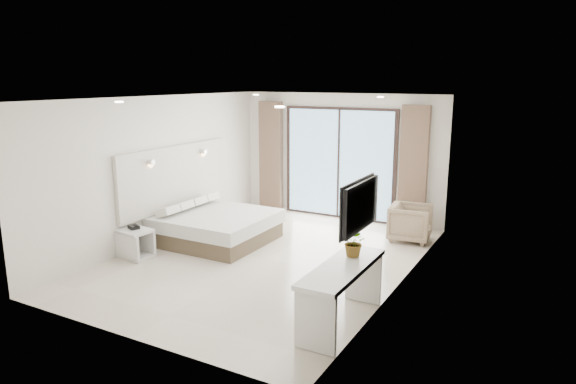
{
  "coord_description": "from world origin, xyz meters",
  "views": [
    {
      "loc": [
        4.3,
        -7.06,
        3.01
      ],
      "look_at": [
        0.2,
        0.4,
        1.11
      ],
      "focal_mm": 32.0,
      "sensor_mm": 36.0,
      "label": 1
    }
  ],
  "objects_px": {
    "armchair": "(410,221)",
    "bed": "(216,227)",
    "console_desk": "(342,282)",
    "nightstand": "(135,243)"
  },
  "relations": [
    {
      "from": "bed",
      "to": "nightstand",
      "type": "xyz_separation_m",
      "value": [
        -0.67,
        -1.38,
        -0.04
      ]
    },
    {
      "from": "console_desk",
      "to": "nightstand",
      "type": "bearing_deg",
      "value": 171.84
    },
    {
      "from": "console_desk",
      "to": "armchair",
      "type": "distance_m",
      "value": 3.77
    },
    {
      "from": "nightstand",
      "to": "armchair",
      "type": "xyz_separation_m",
      "value": [
        3.87,
        3.18,
        0.13
      ]
    },
    {
      "from": "bed",
      "to": "console_desk",
      "type": "distance_m",
      "value": 3.92
    },
    {
      "from": "armchair",
      "to": "bed",
      "type": "bearing_deg",
      "value": 112.89
    },
    {
      "from": "nightstand",
      "to": "console_desk",
      "type": "distance_m",
      "value": 4.11
    },
    {
      "from": "bed",
      "to": "console_desk",
      "type": "relative_size",
      "value": 1.16
    },
    {
      "from": "nightstand",
      "to": "armchair",
      "type": "bearing_deg",
      "value": 47.25
    },
    {
      "from": "nightstand",
      "to": "bed",
      "type": "bearing_deg",
      "value": 71.7
    }
  ]
}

